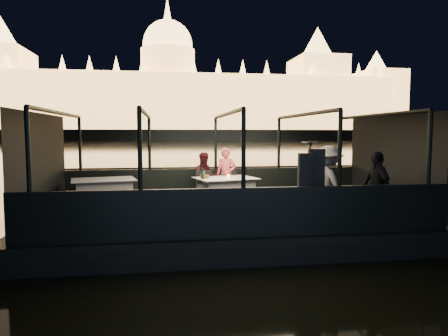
{
  "coord_description": "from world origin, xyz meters",
  "views": [
    {
      "loc": [
        -1.36,
        -8.93,
        2.36
      ],
      "look_at": [
        0.0,
        0.4,
        1.55
      ],
      "focal_mm": 32.0,
      "sensor_mm": 36.0,
      "label": 1
    }
  ],
  "objects": [
    {
      "name": "dining_table_central",
      "position": [
        0.11,
        0.85,
        0.89
      ],
      "size": [
        1.67,
        1.39,
        0.77
      ],
      "primitive_type": "cube",
      "rotation": [
        0.0,
        0.0,
        0.26
      ],
      "color": "silver",
      "rests_on": "boat_deck"
    },
    {
      "name": "bread_basket",
      "position": [
        -0.42,
        0.84,
        1.31
      ],
      "size": [
        0.26,
        0.26,
        0.09
      ],
      "primitive_type": "cylinder",
      "rotation": [
        0.0,
        0.0,
        -0.23
      ],
      "color": "brown",
      "rests_on": "dining_table_central"
    },
    {
      "name": "passenger_dark",
      "position": [
        2.89,
        -1.38,
        1.35
      ],
      "size": [
        0.43,
        0.91,
        1.51
      ],
      "primitive_type": "imported",
      "rotation": [
        0.0,
        0.0,
        4.77
      ],
      "color": "black",
      "rests_on": "boat_deck"
    },
    {
      "name": "chair_port_right",
      "position": [
        0.32,
        1.37,
        0.95
      ],
      "size": [
        0.46,
        0.46,
        0.86
      ],
      "primitive_type": "cube",
      "rotation": [
        0.0,
        0.0,
        0.15
      ],
      "color": "black",
      "rests_on": "boat_deck"
    },
    {
      "name": "chair_port_left",
      "position": [
        -0.39,
        1.3,
        0.95
      ],
      "size": [
        0.45,
        0.45,
        0.88
      ],
      "primitive_type": "cube",
      "rotation": [
        0.0,
        0.0,
        0.09
      ],
      "color": "black",
      "rests_on": "boat_deck"
    },
    {
      "name": "end_wall_aft",
      "position": [
        4.0,
        0.0,
        1.65
      ],
      "size": [
        0.02,
        4.0,
        2.3
      ],
      "primitive_type": null,
      "color": "black",
      "rests_on": "boat_deck"
    },
    {
      "name": "canopy_ribs",
      "position": [
        0.0,
        0.0,
        1.65
      ],
      "size": [
        8.0,
        4.0,
        2.3
      ],
      "primitive_type": null,
      "color": "black",
      "rests_on": "boat_deck"
    },
    {
      "name": "gunwale_starboard",
      "position": [
        0.0,
        -2.0,
        0.95
      ],
      "size": [
        8.0,
        0.08,
        0.9
      ],
      "primitive_type": "cube",
      "color": "black",
      "rests_on": "boat_deck"
    },
    {
      "name": "cabin_glass_starboard",
      "position": [
        0.0,
        -2.0,
        2.1
      ],
      "size": [
        8.0,
        0.02,
        1.4
      ],
      "primitive_type": null,
      "color": "#99B2B2",
      "rests_on": "gunwale_starboard"
    },
    {
      "name": "coat_stand",
      "position": [
        1.32,
        -1.75,
        1.4
      ],
      "size": [
        0.59,
        0.54,
        1.75
      ],
      "primitive_type": null,
      "rotation": [
        0.0,
        0.0,
        0.38
      ],
      "color": "black",
      "rests_on": "boat_deck"
    },
    {
      "name": "gunwale_port",
      "position": [
        0.0,
        2.0,
        0.95
      ],
      "size": [
        8.0,
        0.08,
        0.9
      ],
      "primitive_type": "cube",
      "color": "black",
      "rests_on": "boat_deck"
    },
    {
      "name": "river_water",
      "position": [
        0.0,
        80.0,
        0.0
      ],
      "size": [
        500.0,
        500.0,
        0.0
      ],
      "primitive_type": "plane",
      "color": "black",
      "rests_on": "ground"
    },
    {
      "name": "person_woman_coral",
      "position": [
        0.23,
        1.58,
        1.25
      ],
      "size": [
        0.62,
        0.5,
        1.49
      ],
      "primitive_type": "imported",
      "rotation": [
        0.0,
        0.0,
        -0.3
      ],
      "color": "#F25864",
      "rests_on": "boat_deck"
    },
    {
      "name": "dining_table_aft",
      "position": [
        -2.85,
        0.92,
        0.89
      ],
      "size": [
        1.66,
        1.35,
        0.78
      ],
      "primitive_type": "cube",
      "rotation": [
        0.0,
        0.0,
        0.22
      ],
      "color": "white",
      "rests_on": "boat_deck"
    },
    {
      "name": "passenger_stripe",
      "position": [
        2.06,
        -0.93,
        1.35
      ],
      "size": [
        0.82,
        1.16,
        1.62
      ],
      "primitive_type": "imported",
      "rotation": [
        0.0,
        0.0,
        1.82
      ],
      "color": "silver",
      "rests_on": "boat_deck"
    },
    {
      "name": "cabin_glass_port",
      "position": [
        0.0,
        2.0,
        2.1
      ],
      "size": [
        8.0,
        0.02,
        1.4
      ],
      "primitive_type": null,
      "color": "#99B2B2",
      "rests_on": "gunwale_port"
    },
    {
      "name": "end_wall_fore",
      "position": [
        -4.0,
        0.0,
        1.65
      ],
      "size": [
        0.02,
        4.0,
        2.3
      ],
      "primitive_type": null,
      "color": "black",
      "rests_on": "boat_deck"
    },
    {
      "name": "wine_bottle",
      "position": [
        -0.49,
        0.58,
        1.42
      ],
      "size": [
        0.09,
        0.09,
        0.31
      ],
      "primitive_type": "cylinder",
      "rotation": [
        0.0,
        0.0,
        -0.43
      ],
      "color": "#153C19",
      "rests_on": "dining_table_central"
    },
    {
      "name": "boat_hull",
      "position": [
        0.0,
        0.0,
        0.0
      ],
      "size": [
        8.6,
        4.4,
        1.0
      ],
      "primitive_type": "cube",
      "color": "black",
      "rests_on": "river_water"
    },
    {
      "name": "wine_glass_empty",
      "position": [
        0.0,
        0.55,
        1.36
      ],
      "size": [
        0.08,
        0.08,
        0.18
      ],
      "primitive_type": null,
      "rotation": [
        0.0,
        0.0,
        -0.35
      ],
      "color": "silver",
      "rests_on": "dining_table_central"
    },
    {
      "name": "amber_candle",
      "position": [
        0.16,
        0.76,
        1.31
      ],
      "size": [
        0.07,
        0.07,
        0.08
      ],
      "primitive_type": "cylinder",
      "rotation": [
        0.0,
        0.0,
        -0.15
      ],
      "color": "#FF933F",
      "rests_on": "dining_table_central"
    },
    {
      "name": "wine_glass_red",
      "position": [
        0.28,
        1.05,
        1.36
      ],
      "size": [
        0.07,
        0.07,
        0.2
      ],
      "primitive_type": null,
      "rotation": [
        0.0,
        0.0,
        -0.03
      ],
      "color": "silver",
      "rests_on": "dining_table_central"
    },
    {
      "name": "wine_glass_white",
      "position": [
        -0.47,
        0.62,
        1.36
      ],
      "size": [
        0.08,
        0.08,
        0.2
      ],
      "primitive_type": null,
      "rotation": [
        0.0,
        0.0,
        -0.2
      ],
      "color": "white",
      "rests_on": "dining_table_central"
    },
    {
      "name": "person_man_maroon",
      "position": [
        -0.33,
        1.58,
        1.25
      ],
      "size": [
        0.68,
        0.55,
        1.37
      ],
      "primitive_type": "imported",
      "rotation": [
        0.0,
        0.0,
        0.06
      ],
      "color": "#391016",
      "rests_on": "boat_deck"
    },
    {
      "name": "embankment",
      "position": [
        0.0,
        210.0,
        1.0
      ],
      "size": [
        400.0,
        140.0,
        6.0
      ],
      "primitive_type": "cube",
      "color": "#423D33",
      "rests_on": "ground"
    },
    {
      "name": "plate_near",
      "position": [
        0.39,
        0.71,
        1.27
      ],
      "size": [
        0.32,
        0.32,
        0.02
      ],
      "primitive_type": "cylinder",
      "rotation": [
        0.0,
        0.0,
        0.34
      ],
      "color": "silver",
      "rests_on": "dining_table_central"
    },
    {
      "name": "boat_deck",
      "position": [
        0.0,
        0.0,
        0.48
      ],
      "size": [
        8.0,
        4.0,
        0.04
      ],
      "primitive_type": "cube",
      "color": "black",
      "rests_on": "boat_hull"
    },
    {
      "name": "parliament_building",
      "position": [
        0.0,
        175.0,
        29.0
      ],
      "size": [
        220.0,
        32.0,
        60.0
      ],
      "primitive_type": null,
      "color": "#F2D18C",
      "rests_on": "embankment"
    },
    {
      "name": "plate_far",
      "position": [
        -0.3,
        1.01,
        1.27
      ],
      "size": [
        0.29,
        0.29,
        0.01
      ],
      "primitive_type": "cylinder",
      "rotation": [
        0.0,
        0.0,
        0.28
      ],
      "color": "silver",
      "rests_on": "dining_table_central"
    },
    {
      "name": "cabin_roof_glass",
      "position": [
        0.0,
        0.0,
        2.8
      ],
      "size": [
        8.0,
        4.0,
        0.02
      ],
      "primitive_type": null,
      "color": "#99B2B2",
      "rests_on": "boat_deck"
    }
  ]
}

